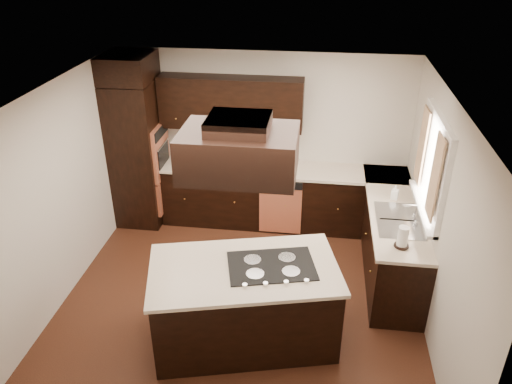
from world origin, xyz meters
TOP-DOWN VIEW (x-y plane):
  - floor at (0.00, 0.00)m, footprint 4.20×4.20m
  - ceiling at (0.00, 0.00)m, footprint 4.20×4.20m
  - wall_back at (0.00, 2.11)m, footprint 4.20×0.02m
  - wall_front at (0.00, -2.11)m, footprint 4.20×0.02m
  - wall_left at (-2.11, 0.00)m, footprint 0.02×4.20m
  - wall_right at (2.11, 0.00)m, footprint 0.02×4.20m
  - oven_column at (-1.78, 1.71)m, footprint 0.65×0.75m
  - wall_oven_face at (-1.43, 1.71)m, footprint 0.05×0.62m
  - base_cabinets_back at (0.03, 1.80)m, footprint 2.93×0.60m
  - base_cabinets_right at (1.80, 0.90)m, footprint 0.60×2.40m
  - countertop_back at (0.03, 1.79)m, footprint 2.93×0.63m
  - countertop_right at (1.79, 0.90)m, footprint 0.63×2.40m
  - upper_cabinets at (-0.43, 1.93)m, footprint 2.00×0.34m
  - dishwasher_front at (0.33, 1.50)m, footprint 0.60×0.05m
  - window_frame at (2.07, 0.55)m, footprint 0.06×1.32m
  - window_pane at (2.10, 0.55)m, footprint 0.00×1.20m
  - curtain_left at (2.01, 0.13)m, footprint 0.02×0.34m
  - curtain_right at (2.01, 0.97)m, footprint 0.02×0.34m
  - sink_rim at (1.80, 0.55)m, footprint 0.52×0.84m
  - island at (0.14, -0.61)m, footprint 2.04×1.43m
  - island_top at (0.14, -0.61)m, footprint 2.12×1.51m
  - cooktop at (0.41, -0.54)m, footprint 0.99×0.78m
  - range_hood at (0.10, -0.55)m, footprint 1.05×0.72m
  - hood_duct at (0.10, -0.55)m, footprint 0.55×0.50m
  - blender_base at (-0.75, 1.70)m, footprint 0.15×0.15m
  - blender_pitcher at (-0.75, 1.70)m, footprint 0.13×0.13m
  - spice_rack at (-0.80, 1.78)m, footprint 0.36×0.17m
  - mixing_bowl at (-1.14, 1.80)m, footprint 0.33×0.33m
  - soap_bottle at (1.80, 1.08)m, footprint 0.11×0.11m
  - paper_towel at (1.76, -0.01)m, footprint 0.13×0.13m

SIDE VIEW (x-z plane):
  - floor at x=0.00m, z-range -0.02..0.00m
  - dishwasher_front at x=0.33m, z-range 0.04..0.76m
  - base_cabinets_back at x=0.03m, z-range 0.00..0.88m
  - base_cabinets_right at x=1.80m, z-range 0.00..0.88m
  - island at x=0.14m, z-range 0.00..0.88m
  - countertop_back at x=0.03m, z-range 0.88..0.92m
  - countertop_right at x=1.79m, z-range 0.88..0.92m
  - island_top at x=0.14m, z-range 0.88..0.92m
  - sink_rim at x=1.80m, z-range 0.92..0.93m
  - cooktop at x=0.41m, z-range 0.92..0.93m
  - mixing_bowl at x=-1.14m, z-range 0.92..0.98m
  - blender_base at x=-0.75m, z-range 0.92..1.02m
  - soap_bottle at x=1.80m, z-range 0.92..1.11m
  - paper_towel at x=1.76m, z-range 0.92..1.17m
  - oven_column at x=-1.78m, z-range 0.00..2.12m
  - spice_rack at x=-0.80m, z-range 0.92..1.21m
  - wall_oven_face at x=-1.43m, z-range 0.73..1.51m
  - blender_pitcher at x=-0.75m, z-range 1.02..1.28m
  - wall_back at x=0.00m, z-range 0.00..2.50m
  - wall_front at x=0.00m, z-range 0.00..2.50m
  - wall_left at x=-2.11m, z-range 0.00..2.50m
  - wall_right at x=2.11m, z-range 0.00..2.50m
  - window_frame at x=2.07m, z-range 1.09..2.21m
  - window_pane at x=2.10m, z-range 1.15..2.15m
  - curtain_left at x=2.01m, z-range 1.25..2.15m
  - curtain_right at x=2.01m, z-range 1.25..2.15m
  - upper_cabinets at x=-0.43m, z-range 1.45..2.17m
  - range_hood at x=0.10m, z-range 1.95..2.37m
  - hood_duct at x=0.10m, z-range 2.37..2.50m
  - ceiling at x=0.00m, z-range 2.50..2.52m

